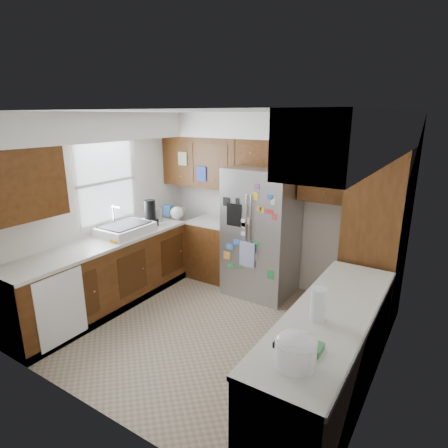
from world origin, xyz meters
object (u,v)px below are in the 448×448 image
(paper_towel, at_px, (318,304))
(fridge, at_px, (261,232))
(rice_cooker, at_px, (296,348))
(pantry, at_px, (376,240))

(paper_towel, bearing_deg, fridge, 127.64)
(fridge, distance_m, paper_towel, 2.36)
(fridge, height_order, rice_cooker, fridge)
(paper_towel, bearing_deg, rice_cooker, -84.16)
(fridge, height_order, paper_towel, fridge)
(pantry, xyz_separation_m, fridge, (-1.50, 0.05, -0.17))
(pantry, xyz_separation_m, rice_cooker, (-0.00, -2.42, -0.03))
(pantry, distance_m, paper_towel, 1.81)
(fridge, relative_size, paper_towel, 6.70)
(rice_cooker, xyz_separation_m, paper_towel, (-0.06, 0.61, 0.01))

